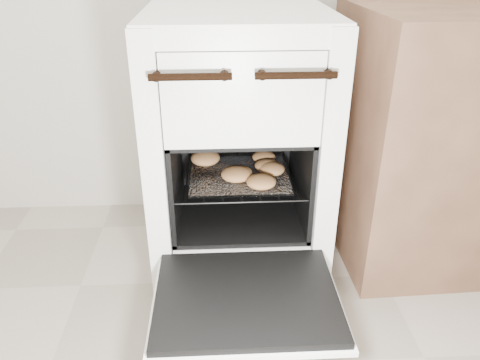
{
  "coord_description": "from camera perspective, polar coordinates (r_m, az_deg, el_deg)",
  "views": [
    {
      "loc": [
        0.12,
        -0.18,
        1.0
      ],
      "look_at": [
        0.19,
        1.07,
        0.36
      ],
      "focal_mm": 35.0,
      "sensor_mm": 36.0,
      "label": 1
    }
  ],
  "objects": [
    {
      "name": "stove",
      "position": [
        1.51,
        -0.26,
        3.79
      ],
      "size": [
        0.54,
        0.6,
        0.82
      ],
      "color": "white",
      "rests_on": "ground"
    },
    {
      "name": "oven_door",
      "position": [
        1.24,
        0.79,
        -14.27
      ],
      "size": [
        0.48,
        0.38,
        0.03
      ],
      "color": "black",
      "rests_on": "stove"
    },
    {
      "name": "oven_rack",
      "position": [
        1.48,
        -0.14,
        0.72
      ],
      "size": [
        0.39,
        0.38,
        0.01
      ],
      "color": "black",
      "rests_on": "stove"
    },
    {
      "name": "foil_sheet",
      "position": [
        1.46,
        -0.11,
        0.59
      ],
      "size": [
        0.3,
        0.27,
        0.01
      ],
      "primitive_type": "cube",
      "color": "white",
      "rests_on": "oven_rack"
    },
    {
      "name": "baked_rolls",
      "position": [
        1.46,
        0.53,
        1.49
      ],
      "size": [
        0.31,
        0.28,
        0.04
      ],
      "color": "tan",
      "rests_on": "foil_sheet"
    },
    {
      "name": "counter",
      "position": [
        1.74,
        26.3,
        4.61
      ],
      "size": [
        0.85,
        0.59,
        0.83
      ],
      "primitive_type": "cube",
      "rotation": [
        0.0,
        0.0,
        0.04
      ],
      "color": "brown",
      "rests_on": "ground"
    }
  ]
}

